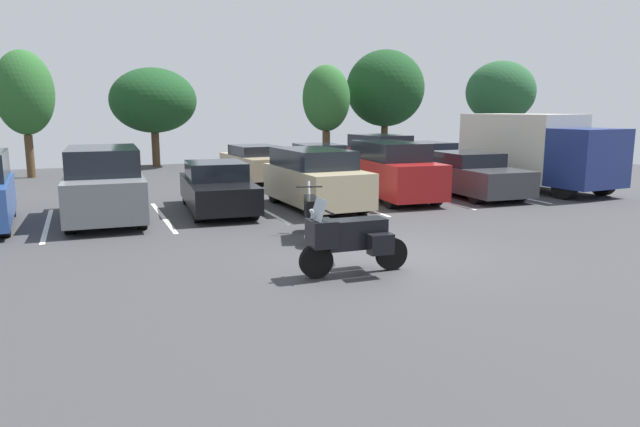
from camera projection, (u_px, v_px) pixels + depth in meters
ground at (390, 257)px, 11.87m from camera, size 44.00×44.00×0.10m
motorcycle_touring at (350, 238)px, 10.33m from camera, size 2.10×0.98×1.43m
motorcycle_second at (311, 214)px, 13.27m from camera, size 0.83×2.02×1.24m
parking_stripes at (215, 213)px, 16.58m from camera, size 20.52×4.85×0.01m
car_grey at (104, 184)px, 15.51m from camera, size 2.10×4.84×1.94m
car_black at (217, 188)px, 16.84m from camera, size 2.10×4.69×1.43m
car_champagne at (315, 179)px, 17.38m from camera, size 1.99×4.34×1.76m
car_red at (392, 171)px, 18.90m from camera, size 2.10×4.47×1.89m
car_charcoal at (468, 175)px, 19.93m from camera, size 2.17×4.98×1.48m
car_far_tan at (256, 163)px, 24.19m from camera, size 2.11×4.63×1.45m
car_far_white at (320, 161)px, 25.36m from camera, size 2.24×4.81×1.43m
car_far_maroon at (380, 155)px, 26.26m from camera, size 2.36×4.47×1.80m
car_far_navy at (430, 157)px, 27.78m from camera, size 1.87×4.85×1.39m
box_truck at (535, 150)px, 21.27m from camera, size 2.68×6.19×2.76m
tree_center_right at (24, 93)px, 24.56m from camera, size 2.41×2.41×5.42m
tree_rear at (500, 92)px, 35.56m from camera, size 4.21×4.21×5.86m
tree_left at (385, 88)px, 31.88m from camera, size 4.30×4.30×6.16m
tree_right at (326, 99)px, 29.62m from camera, size 2.44×2.44×5.17m
tree_far_left at (153, 101)px, 29.52m from camera, size 4.35×4.35×5.03m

